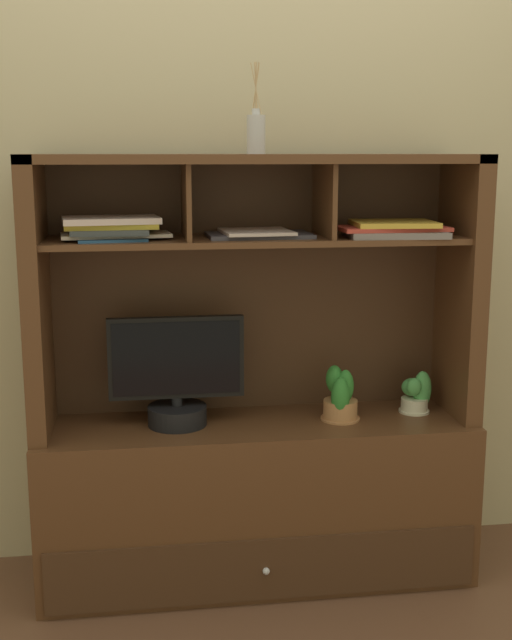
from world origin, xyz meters
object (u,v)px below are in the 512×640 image
(potted_fern, at_px, (416,395))
(tv_monitor, at_px, (177,380))
(media_console, at_px, (256,453))
(magazine_stack_right, at_px, (394,229))
(diffuser_bottle, at_px, (256,133))
(magazine_stack_left, at_px, (258,234))
(magazine_stack_centre, at_px, (112,228))
(potted_orchid, at_px, (340,398))

(potted_fern, bearing_deg, tv_monitor, -178.59)
(media_console, xyz_separation_m, magazine_stack_right, (0.46, -0.06, 0.78))
(diffuser_bottle, bearing_deg, potted_fern, 0.89)
(tv_monitor, relative_size, magazine_stack_left, 1.32)
(potted_fern, bearing_deg, magazine_stack_left, -178.62)
(potted_fern, relative_size, magazine_stack_right, 0.41)
(media_console, distance_m, magazine_stack_right, 0.91)
(media_console, height_order, tv_monitor, media_console)
(tv_monitor, relative_size, magazine_stack_centre, 1.26)
(tv_monitor, height_order, potted_orchid, tv_monitor)
(potted_orchid, height_order, magazine_stack_right, magazine_stack_right)
(magazine_stack_left, xyz_separation_m, magazine_stack_centre, (-0.48, -0.02, 0.03))
(potted_orchid, distance_m, potted_fern, 0.29)
(tv_monitor, xyz_separation_m, magazine_stack_centre, (-0.20, -0.01, 0.52))
(tv_monitor, xyz_separation_m, potted_orchid, (0.56, -0.02, -0.08))
(tv_monitor, bearing_deg, potted_orchid, -2.42)
(potted_orchid, bearing_deg, magazine_stack_centre, 178.98)
(magazine_stack_right, height_order, diffuser_bottle, diffuser_bottle)
(magazine_stack_left, relative_size, magazine_stack_centre, 0.96)
(tv_monitor, relative_size, potted_fern, 3.01)
(magazine_stack_centre, xyz_separation_m, magazine_stack_right, (0.93, -0.03, -0.01))
(tv_monitor, relative_size, diffuser_bottle, 1.58)
(media_console, distance_m, potted_orchid, 0.35)
(tv_monitor, distance_m, potted_fern, 0.86)
(media_console, relative_size, tv_monitor, 3.29)
(potted_orchid, xyz_separation_m, magazine_stack_right, (0.17, -0.02, 0.59))
(magazine_stack_centre, bearing_deg, potted_orchid, -1.02)
(media_console, distance_m, potted_fern, 0.61)
(media_console, bearing_deg, potted_fern, 0.58)
(media_console, xyz_separation_m, diffuser_bottle, (-0.00, -0.00, 1.10))
(magazine_stack_right, bearing_deg, magazine_stack_left, 173.54)
(magazine_stack_left, xyz_separation_m, magazine_stack_right, (0.45, -0.05, 0.01))
(tv_monitor, height_order, magazine_stack_left, magazine_stack_left)
(media_console, distance_m, diffuser_bottle, 1.10)
(potted_orchid, distance_m, magazine_stack_right, 0.61)
(magazine_stack_right, distance_m, diffuser_bottle, 0.56)
(magazine_stack_centre, bearing_deg, diffuser_bottle, 2.70)
(tv_monitor, xyz_separation_m, magazine_stack_right, (0.73, -0.04, 0.51))
(media_console, bearing_deg, magazine_stack_centre, -176.92)
(tv_monitor, height_order, potted_fern, tv_monitor)
(media_console, relative_size, magazine_stack_centre, 4.15)
(magazine_stack_left, relative_size, magazine_stack_right, 0.95)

